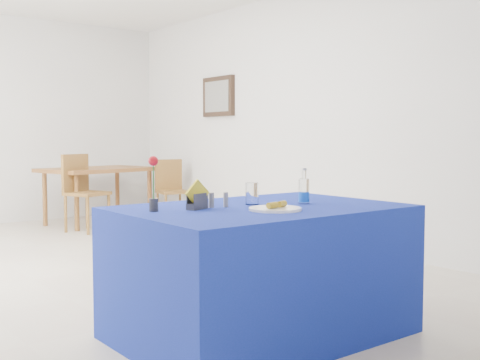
% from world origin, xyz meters
% --- Properties ---
extents(floor, '(7.00, 7.00, 0.00)m').
position_xyz_m(floor, '(0.00, 0.00, 0.00)').
color(floor, beige).
rests_on(floor, ground).
extents(room_shell, '(7.00, 7.00, 7.00)m').
position_xyz_m(room_shell, '(0.00, 0.00, 1.75)').
color(room_shell, silver).
rests_on(room_shell, ground).
extents(picture_frame, '(0.06, 0.64, 0.52)m').
position_xyz_m(picture_frame, '(2.47, 1.60, 1.70)').
color(picture_frame, black).
rests_on(picture_frame, room_shell).
extents(picture_art, '(0.02, 0.52, 0.40)m').
position_xyz_m(picture_art, '(2.44, 1.60, 1.70)').
color(picture_art, '#998C66').
rests_on(picture_art, room_shell).
extents(plate, '(0.29, 0.29, 0.01)m').
position_xyz_m(plate, '(-0.03, -2.41, 0.77)').
color(plate, white).
rests_on(plate, blue_table).
extents(drinking_glass, '(0.08, 0.08, 0.13)m').
position_xyz_m(drinking_glass, '(0.05, -2.11, 0.82)').
color(drinking_glass, white).
rests_on(drinking_glass, blue_table).
extents(salt_shaker, '(0.03, 0.03, 0.08)m').
position_xyz_m(salt_shaker, '(-0.15, -2.12, 0.80)').
color(salt_shaker, gray).
rests_on(salt_shaker, blue_table).
extents(pepper_shaker, '(0.03, 0.03, 0.08)m').
position_xyz_m(pepper_shaker, '(-0.23, -2.09, 0.80)').
color(pepper_shaker, slate).
rests_on(pepper_shaker, blue_table).
extents(blue_table, '(1.60, 1.10, 0.76)m').
position_xyz_m(blue_table, '(0.04, -2.21, 0.38)').
color(blue_table, navy).
rests_on(blue_table, floor).
extents(water_bottle, '(0.07, 0.07, 0.21)m').
position_xyz_m(water_bottle, '(0.33, -2.26, 0.83)').
color(water_bottle, white).
rests_on(water_bottle, blue_table).
extents(napkin_holder, '(0.15, 0.10, 0.17)m').
position_xyz_m(napkin_holder, '(-0.34, -2.11, 0.81)').
color(napkin_holder, '#343439').
rests_on(napkin_holder, blue_table).
extents(rose_vase, '(0.05, 0.05, 0.30)m').
position_xyz_m(rose_vase, '(-0.58, -2.05, 0.91)').
color(rose_vase, '#28292E').
rests_on(rose_vase, blue_table).
extents(oak_table, '(1.60, 1.21, 0.76)m').
position_xyz_m(oak_table, '(1.26, 2.70, 0.68)').
color(oak_table, olive).
rests_on(oak_table, floor).
extents(chair_bg_left, '(0.56, 0.56, 0.96)m').
position_xyz_m(chair_bg_left, '(0.80, 2.18, 0.55)').
color(chair_bg_left, brown).
rests_on(chair_bg_left, floor).
extents(chair_bg_right, '(0.45, 0.45, 0.86)m').
position_xyz_m(chair_bg_right, '(2.08, 2.18, 0.50)').
color(chair_bg_right, brown).
rests_on(chair_bg_right, floor).
extents(banana_pieces, '(0.16, 0.07, 0.03)m').
position_xyz_m(banana_pieces, '(-0.02, -2.42, 0.79)').
color(banana_pieces, yellow).
rests_on(banana_pieces, plate).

